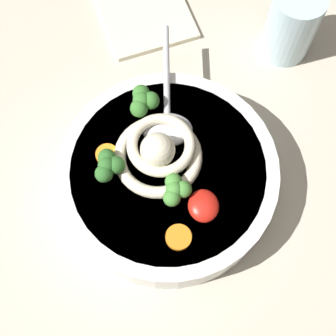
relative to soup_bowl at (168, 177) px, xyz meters
The scene contains 12 objects.
table_slab 6.38cm from the soup_bowl, 52.53° to the right, with size 133.41×133.41×4.02cm, color #BCB29E.
soup_bowl is the anchor object (origin of this frame).
noodle_pile 4.79cm from the soup_bowl, 32.67° to the left, with size 11.39×11.17×4.58cm.
soup_spoon 7.10cm from the soup_bowl, ahead, with size 17.40×6.29×1.60cm.
chili_sauce_dollop 7.38cm from the soup_bowl, 145.75° to the right, with size 3.87×3.48×1.74cm, color red.
broccoli_floret_front 9.76cm from the soup_bowl, 16.02° to the left, with size 4.18×3.60×3.31cm.
broccoli_floret_left 8.39cm from the soup_bowl, 89.31° to the left, with size 4.03×3.47×3.19cm.
broccoli_floret_right 6.02cm from the soup_bowl, behind, with size 3.84×3.30×3.04cm.
carrot_slice_center 8.09cm from the soup_bowl, 71.67° to the left, with size 2.69×2.69×0.51cm, color orange.
carrot_slice_far 9.04cm from the soup_bowl, behind, with size 2.89×2.89×0.71cm, color orange.
drinking_glass 27.42cm from the soup_bowl, 42.93° to the right, with size 7.08×7.08×10.33cm, color silver.
folded_napkin 27.62cm from the soup_bowl, ahead, with size 13.19×12.63×0.80cm, color beige.
Camera 1 is at (-21.52, 4.51, 59.69)cm, focal length 48.59 mm.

